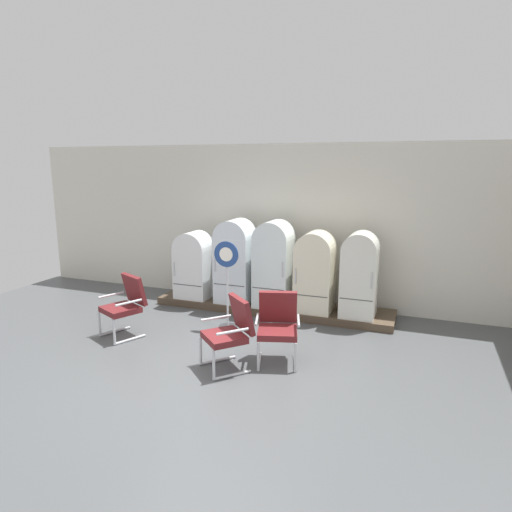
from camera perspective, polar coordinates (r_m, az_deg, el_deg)
name	(u,v)px	position (r m, az deg, el deg)	size (l,w,h in m)	color
ground	(200,380)	(6.23, -7.22, -15.56)	(12.00, 10.00, 0.05)	#484B4D
back_wall	(283,224)	(9.00, 3.46, 4.09)	(11.76, 0.12, 3.22)	silver
display_plinth	(272,307)	(8.76, 2.08, -6.55)	(4.65, 0.95, 0.14)	#4B3B2B
refrigerator_0	(194,263)	(9.07, -8.00, -0.93)	(0.68, 0.61, 1.35)	white
refrigerator_1	(235,259)	(8.67, -2.68, -0.32)	(0.69, 0.67, 1.64)	white
refrigerator_2	(274,261)	(8.38, 2.30, -0.69)	(0.67, 0.66, 1.65)	white
refrigerator_3	(315,269)	(8.19, 7.61, -1.73)	(0.67, 0.66, 1.49)	beige
refrigerator_4	(360,272)	(8.07, 13.22, -1.99)	(0.61, 0.69, 1.52)	silver
armchair_left	(126,302)	(7.69, -16.45, -5.76)	(0.78, 0.81, 1.02)	silver
armchair_right	(278,323)	(6.45, 2.80, -8.67)	(0.73, 0.77, 1.02)	silver
armchair_center	(231,329)	(6.24, -3.28, -9.41)	(0.84, 0.84, 1.02)	silver
sign_stand	(227,287)	(7.66, -3.75, -3.95)	(0.44, 0.32, 1.55)	#2D2D30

